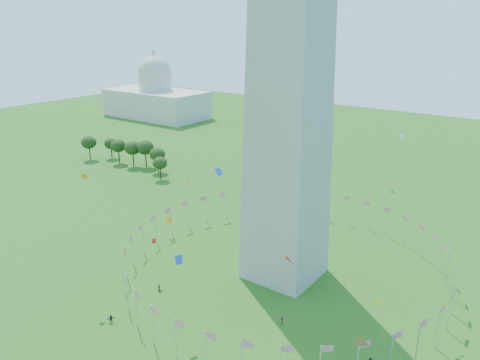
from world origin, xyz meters
name	(u,v)px	position (x,y,z in m)	size (l,w,h in m)	color
flag_ring	(284,258)	(0.00, 50.00, 4.50)	(80.24, 80.24, 9.00)	silver
capitol_building	(155,83)	(-180.00, 180.00, 23.00)	(70.00, 35.00, 46.00)	beige
kites_aloft	(277,272)	(15.03, 21.58, 18.74)	(108.70, 69.83, 34.99)	red
tree_line_west	(130,154)	(-105.82, 91.21, 5.44)	(54.90, 15.61, 11.97)	#2A4818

